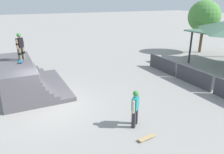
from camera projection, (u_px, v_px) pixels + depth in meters
ground_plane at (51, 107)px, 11.14m from camera, size 160.00×160.00×0.00m
quarter_pipe_ramp at (24, 78)px, 12.91m from camera, size 5.49×3.57×1.79m
skater_on_deck at (20, 45)px, 12.61m from camera, size 0.62×0.54×1.59m
skateboard_on_deck at (21, 61)px, 12.49m from camera, size 0.82×0.34×0.09m
bystander_walking at (135, 106)px, 9.20m from camera, size 0.50×0.54×1.63m
skateboard_on_ground at (147, 138)px, 8.56m from camera, size 0.30×0.83×0.09m
barrier_fence at (193, 77)px, 13.97m from camera, size 9.20×0.12×1.05m
tree_beside_pavilion at (204, 17)px, 21.54m from camera, size 3.11×3.11×5.17m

